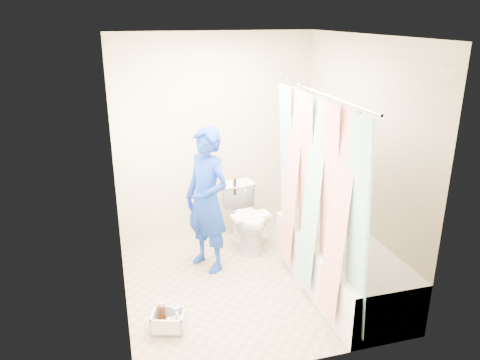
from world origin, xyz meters
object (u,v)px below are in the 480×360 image
object	(u,v)px
bathtub	(341,264)
cleaning_caddy	(170,322)
toilet	(247,217)
plumber	(207,200)

from	to	relation	value
bathtub	cleaning_caddy	distance (m)	1.73
bathtub	toilet	xyz separation A→B (m)	(-0.62, 1.14, 0.09)
plumber	cleaning_caddy	world-z (taller)	plumber
bathtub	plumber	world-z (taller)	plumber
toilet	plumber	size ratio (longest dim) A/B	0.46
bathtub	plumber	distance (m)	1.48
cleaning_caddy	toilet	bearing A→B (deg)	68.83
plumber	toilet	bearing A→B (deg)	92.20
plumber	cleaning_caddy	bearing A→B (deg)	-61.71
bathtub	plumber	xyz separation A→B (m)	(-1.16, 0.78, 0.50)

